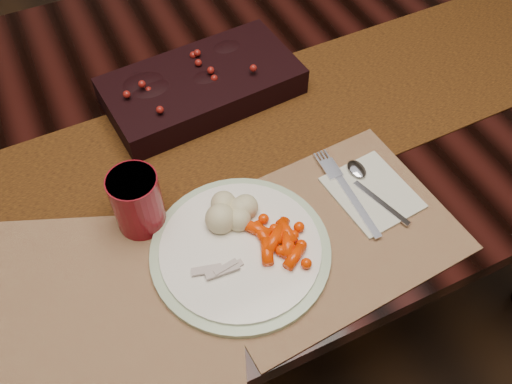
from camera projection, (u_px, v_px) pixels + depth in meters
name	position (u px, v px, depth m)	size (l,w,h in m)	color
floor	(221.00, 292.00, 1.65)	(5.00, 5.00, 0.00)	black
dining_table	(213.00, 224.00, 1.35)	(1.80, 1.00, 0.75)	black
table_runner	(242.00, 136.00, 1.01)	(1.64, 0.34, 0.00)	black
centerpiece	(202.00, 82.00, 1.05)	(0.37, 0.19, 0.07)	black
placemat_main	(324.00, 233.00, 0.88)	(0.41, 0.30, 0.00)	brown
placemat_second	(97.00, 304.00, 0.81)	(0.43, 0.32, 0.00)	brown
dinner_plate	(240.00, 250.00, 0.85)	(0.29, 0.29, 0.02)	white
baby_carrots	(278.00, 243.00, 0.84)	(0.11, 0.09, 0.02)	#F03200
mashed_potatoes	(231.00, 205.00, 0.87)	(0.09, 0.08, 0.05)	#EFE299
turkey_shreds	(217.00, 270.00, 0.82)	(0.06, 0.05, 0.01)	tan
napkin	(372.00, 193.00, 0.93)	(0.12, 0.14, 0.00)	silver
fork	(351.00, 196.00, 0.92)	(0.03, 0.18, 0.00)	silver
spoon	(373.00, 192.00, 0.92)	(0.03, 0.15, 0.00)	white
red_cup	(137.00, 201.00, 0.85)	(0.08, 0.08, 0.11)	maroon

